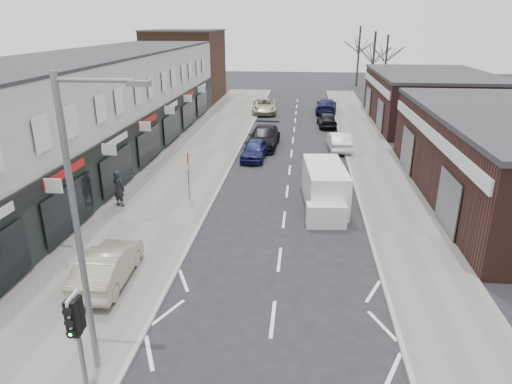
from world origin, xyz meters
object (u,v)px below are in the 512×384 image
(traffic_light, at_px, (76,325))
(parked_car_left_a, at_px, (255,150))
(street_lamp, at_px, (82,218))
(parked_car_left_c, at_px, (264,106))
(white_van, at_px, (325,188))
(parked_car_right_a, at_px, (339,141))
(parked_car_right_b, at_px, (327,120))
(warning_sign, at_px, (188,162))
(parked_car_right_c, at_px, (326,106))
(pedestrian, at_px, (119,188))
(parked_car_left_b, at_px, (264,137))
(sedan_on_pavement, at_px, (108,265))

(traffic_light, height_order, parked_car_left_a, traffic_light)
(street_lamp, xyz_separation_m, parked_car_left_c, (1.20, 38.21, -3.88))
(traffic_light, bearing_deg, white_van, 65.41)
(parked_car_right_a, relative_size, parked_car_right_b, 1.06)
(warning_sign, relative_size, parked_car_right_b, 0.69)
(white_van, bearing_deg, parked_car_left_c, 96.40)
(warning_sign, distance_m, parked_car_right_c, 27.51)
(parked_car_left_a, height_order, parked_car_right_a, parked_car_right_a)
(traffic_light, xyz_separation_m, parked_car_right_c, (7.55, 40.19, -1.66))
(white_van, xyz_separation_m, parked_car_left_c, (-5.32, 25.44, -0.27))
(warning_sign, xyz_separation_m, parked_car_right_b, (8.10, 19.34, -1.53))
(street_lamp, relative_size, parked_car_left_c, 1.50)
(pedestrian, relative_size, parked_car_right_a, 0.46)
(warning_sign, bearing_deg, parked_car_left_b, 75.74)
(traffic_light, distance_m, parked_car_right_b, 34.19)
(warning_sign, bearing_deg, parked_car_right_c, 72.39)
(parked_car_right_b, xyz_separation_m, parked_car_right_c, (0.21, 6.84, 0.08))
(white_van, relative_size, parked_car_right_b, 1.44)
(white_van, height_order, parked_car_left_c, white_van)
(parked_car_left_a, relative_size, parked_car_right_b, 1.01)
(parked_car_right_a, bearing_deg, pedestrian, 42.98)
(traffic_light, distance_m, white_van, 15.44)
(traffic_light, xyz_separation_m, parked_car_left_b, (2.20, 25.66, -1.63))
(white_van, height_order, sedan_on_pavement, white_van)
(traffic_light, xyz_separation_m, sedan_on_pavement, (-1.73, 5.48, -1.61))
(parked_car_left_c, bearing_deg, street_lamp, -95.78)
(parked_car_left_c, bearing_deg, white_van, -82.16)
(sedan_on_pavement, xyz_separation_m, parked_car_right_c, (9.28, 34.72, -0.05))
(pedestrian, bearing_deg, parked_car_left_a, -97.68)
(traffic_light, distance_m, parked_car_left_b, 25.81)
(parked_car_right_b, bearing_deg, pedestrian, 57.22)
(traffic_light, xyz_separation_m, street_lamp, (-0.13, 1.22, 2.20))
(white_van, xyz_separation_m, parked_car_left_a, (-4.55, 8.32, -0.33))
(street_lamp, distance_m, parked_car_left_b, 24.85)
(traffic_light, height_order, parked_car_right_b, traffic_light)
(warning_sign, bearing_deg, parked_car_right_b, 67.27)
(white_van, xyz_separation_m, parked_car_right_c, (1.15, 26.21, -0.26))
(sedan_on_pavement, relative_size, parked_car_left_b, 0.76)
(traffic_light, bearing_deg, parked_car_right_c, 79.36)
(warning_sign, bearing_deg, sedan_on_pavement, -96.47)
(parked_car_right_c, bearing_deg, pedestrian, 71.03)
(traffic_light, height_order, pedestrian, traffic_light)
(parked_car_right_a, height_order, parked_car_right_c, parked_car_right_c)
(parked_car_left_b, distance_m, parked_car_left_c, 13.81)
(sedan_on_pavement, bearing_deg, parked_car_left_b, -103.81)
(pedestrian, xyz_separation_m, parked_car_left_b, (6.34, 13.00, -0.30))
(sedan_on_pavement, distance_m, parked_car_left_b, 20.56)
(warning_sign, bearing_deg, white_van, -0.27)
(parked_car_left_b, bearing_deg, parked_car_left_a, -93.15)
(parked_car_right_c, bearing_deg, street_lamp, 82.89)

